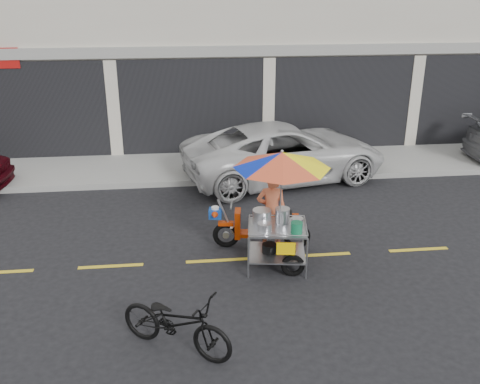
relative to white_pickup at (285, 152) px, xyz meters
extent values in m
plane|color=black|center=(-0.10, -4.31, -0.75)|extent=(90.00, 90.00, 0.00)
cube|color=gray|center=(-0.10, 1.19, -0.67)|extent=(45.00, 3.00, 0.15)
cube|color=beige|center=(-0.10, 6.19, 3.25)|extent=(36.00, 8.00, 8.00)
cube|color=black|center=(-0.10, 2.16, 0.70)|extent=(35.28, 0.06, 2.90)
cube|color=gray|center=(-0.10, 2.14, 2.35)|extent=(36.00, 0.12, 0.30)
cube|color=gold|center=(-0.10, -4.31, -0.74)|extent=(42.00, 0.10, 0.01)
imported|color=silver|center=(0.00, 0.00, 0.00)|extent=(5.80, 3.61, 1.50)
imported|color=black|center=(-2.87, -6.87, -0.28)|extent=(1.85, 1.49, 0.94)
torus|color=black|center=(-1.89, -3.77, -0.49)|extent=(0.54, 0.18, 0.53)
torus|color=black|center=(-0.50, -3.97, -0.49)|extent=(0.54, 0.18, 0.53)
cylinder|color=#9EA0A5|center=(-1.89, -3.77, -0.49)|extent=(0.14, 0.07, 0.13)
cylinder|color=#9EA0A5|center=(-0.50, -3.97, -0.49)|extent=(0.14, 0.07, 0.13)
cube|color=#AF2E06|center=(-1.89, -3.77, -0.23)|extent=(0.31, 0.16, 0.08)
cylinder|color=#9EA0A5|center=(-1.89, -3.77, -0.09)|extent=(0.35, 0.10, 0.76)
cube|color=#AF2E06|center=(-1.66, -3.80, -0.23)|extent=(0.16, 0.33, 0.56)
cube|color=#AF2E06|center=(-1.24, -3.86, -0.45)|extent=(0.78, 0.37, 0.08)
cube|color=#AF2E06|center=(-0.82, -3.92, -0.23)|extent=(0.73, 0.34, 0.38)
cube|color=black|center=(-0.92, -3.91, -0.02)|extent=(0.64, 0.31, 0.09)
cylinder|color=#9EA0A5|center=(-1.78, -3.78, 0.19)|extent=(0.11, 0.52, 0.03)
sphere|color=black|center=(-1.70, -3.61, 0.30)|extent=(0.09, 0.09, 0.09)
cylinder|color=white|center=(-1.78, -3.78, -0.30)|extent=(0.13, 0.13, 0.05)
cube|color=navy|center=(-2.10, -3.74, -0.02)|extent=(0.27, 0.24, 0.19)
cylinder|color=white|center=(-2.10, -3.74, 0.10)|extent=(0.17, 0.17, 0.05)
cone|color=#AF2E06|center=(-2.12, -3.89, 0.00)|extent=(0.20, 0.23, 0.17)
torus|color=black|center=(-0.80, -5.02, -0.54)|extent=(0.44, 0.16, 0.43)
cylinder|color=#9EA0A5|center=(-1.60, -5.00, -0.35)|extent=(0.04, 0.04, 0.80)
cylinder|color=#9EA0A5|center=(-1.47, -4.16, -0.35)|extent=(0.04, 0.04, 0.80)
cylinder|color=#9EA0A5|center=(-0.58, -5.15, -0.35)|extent=(0.04, 0.04, 0.80)
cylinder|color=#9EA0A5|center=(-0.45, -4.31, -0.35)|extent=(0.04, 0.04, 0.80)
cube|color=#9EA0A5|center=(-1.03, -4.65, -0.47)|extent=(1.14, 0.99, 0.03)
cube|color=#9EA0A5|center=(-1.03, -4.65, 0.05)|extent=(1.14, 0.99, 0.04)
cylinder|color=#9EA0A5|center=(-1.09, -5.07, 0.11)|extent=(1.02, 0.17, 0.02)
cylinder|color=#9EA0A5|center=(-0.96, -4.24, 0.11)|extent=(1.02, 0.17, 0.02)
cylinder|color=#9EA0A5|center=(-1.54, -4.58, 0.11)|extent=(0.15, 0.84, 0.02)
cylinder|color=#9EA0A5|center=(-0.52, -4.73, 0.11)|extent=(0.15, 0.84, 0.02)
cylinder|color=#9EA0A5|center=(-0.96, -4.24, -0.47)|extent=(0.14, 0.70, 0.04)
cylinder|color=#9EA0A5|center=(-0.96, -4.24, 0.00)|extent=(0.14, 0.70, 0.04)
cube|color=#FBC500|center=(-0.95, -5.12, -0.14)|extent=(0.33, 0.07, 0.23)
cylinder|color=#B7B7BC|center=(-1.28, -4.43, 0.18)|extent=(0.39, 0.39, 0.23)
cylinder|color=#B7B7BC|center=(-0.90, -4.46, 0.20)|extent=(0.30, 0.30, 0.26)
cylinder|color=#B7B7BC|center=(-0.67, -4.66, 0.14)|extent=(0.24, 0.24, 0.14)
cylinder|color=#B7B7BC|center=(-1.28, -4.79, 0.13)|extent=(0.29, 0.29, 0.13)
cylinder|color=#156E45|center=(-0.74, -4.93, 0.17)|extent=(0.23, 0.23, 0.21)
cylinder|color=black|center=(-1.17, -4.63, -0.37)|extent=(0.30, 0.30, 0.17)
cylinder|color=black|center=(-0.79, -4.69, -0.38)|extent=(0.26, 0.26, 0.15)
cylinder|color=#9EA0A5|center=(-0.97, -4.57, 0.75)|extent=(0.03, 0.03, 1.41)
sphere|color=#9EA0A5|center=(-0.97, -4.57, 1.48)|extent=(0.06, 0.06, 0.06)
imported|color=#D3633E|center=(-1.01, -3.90, 0.05)|extent=(0.63, 0.46, 1.59)
camera|label=1|loc=(-2.67, -13.28, 4.25)|focal=40.00mm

